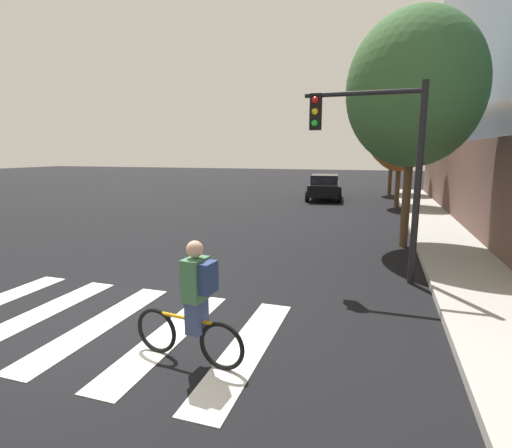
{
  "coord_description": "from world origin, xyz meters",
  "views": [
    {
      "loc": [
        4.38,
        -4.83,
        2.79
      ],
      "look_at": [
        2.01,
        2.54,
        1.34
      ],
      "focal_mm": 26.9,
      "sensor_mm": 36.0,
      "label": 1
    }
  ],
  "objects_px": {
    "cyclist": "(194,303)",
    "street_tree_mid": "(401,138)",
    "traffic_light_near": "(378,149)",
    "street_tree_far": "(393,139)",
    "street_tree_near": "(414,90)",
    "sedan_mid": "(325,187)"
  },
  "relations": [
    {
      "from": "street_tree_far",
      "to": "street_tree_mid",
      "type": "bearing_deg",
      "value": -87.72
    },
    {
      "from": "sedan_mid",
      "to": "street_tree_far",
      "type": "distance_m",
      "value": 6.15
    },
    {
      "from": "traffic_light_near",
      "to": "street_tree_mid",
      "type": "height_order",
      "value": "street_tree_mid"
    },
    {
      "from": "sedan_mid",
      "to": "cyclist",
      "type": "xyz_separation_m",
      "value": [
        0.91,
        -18.91,
        0.08
      ]
    },
    {
      "from": "traffic_light_near",
      "to": "sedan_mid",
      "type": "bearing_deg",
      "value": 101.85
    },
    {
      "from": "cyclist",
      "to": "street_tree_mid",
      "type": "distance_m",
      "value": 17.31
    },
    {
      "from": "cyclist",
      "to": "street_tree_mid",
      "type": "relative_size",
      "value": 0.33
    },
    {
      "from": "cyclist",
      "to": "traffic_light_near",
      "type": "height_order",
      "value": "traffic_light_near"
    },
    {
      "from": "traffic_light_near",
      "to": "street_tree_far",
      "type": "distance_m",
      "value": 18.54
    },
    {
      "from": "cyclist",
      "to": "street_tree_far",
      "type": "bearing_deg",
      "value": 82.83
    },
    {
      "from": "cyclist",
      "to": "street_tree_near",
      "type": "bearing_deg",
      "value": 69.04
    },
    {
      "from": "street_tree_mid",
      "to": "street_tree_far",
      "type": "distance_m",
      "value": 6.02
    },
    {
      "from": "sedan_mid",
      "to": "traffic_light_near",
      "type": "height_order",
      "value": "traffic_light_near"
    },
    {
      "from": "street_tree_mid",
      "to": "street_tree_far",
      "type": "bearing_deg",
      "value": 92.28
    },
    {
      "from": "sedan_mid",
      "to": "street_tree_near",
      "type": "height_order",
      "value": "street_tree_near"
    },
    {
      "from": "cyclist",
      "to": "street_tree_far",
      "type": "xyz_separation_m",
      "value": [
        2.87,
        22.82,
        2.79
      ]
    },
    {
      "from": "cyclist",
      "to": "traffic_light_near",
      "type": "bearing_deg",
      "value": 63.56
    },
    {
      "from": "street_tree_near",
      "to": "street_tree_mid",
      "type": "xyz_separation_m",
      "value": [
        0.11,
        8.99,
        -1.0
      ]
    },
    {
      "from": "street_tree_mid",
      "to": "sedan_mid",
      "type": "bearing_deg",
      "value": 152.43
    },
    {
      "from": "traffic_light_near",
      "to": "street_tree_near",
      "type": "height_order",
      "value": "street_tree_near"
    },
    {
      "from": "sedan_mid",
      "to": "street_tree_far",
      "type": "xyz_separation_m",
      "value": [
        3.79,
        3.91,
        2.87
      ]
    },
    {
      "from": "sedan_mid",
      "to": "traffic_light_near",
      "type": "distance_m",
      "value": 15.06
    }
  ]
}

